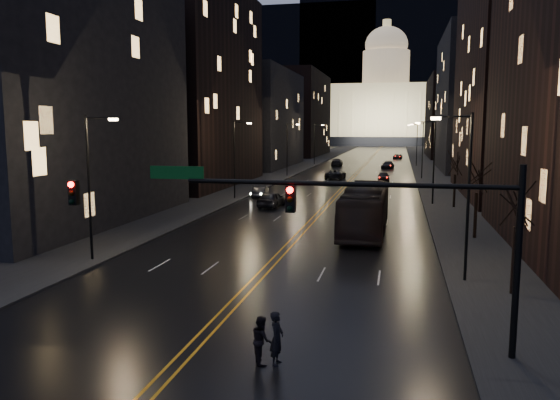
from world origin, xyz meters
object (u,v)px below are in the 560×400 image
Objects in this scene: traffic_signal at (356,214)px; bus at (365,209)px; oncoming_car_a at (272,199)px; oncoming_car_b at (260,192)px; receding_car_a at (358,188)px; pedestrian_b at (262,340)px; pedestrian_a at (277,338)px.

traffic_signal is 23.16m from bus.
oncoming_car_a is at bearing 131.18° from bus.
bus is 3.05× the size of oncoming_car_b.
pedestrian_b is at bearing -93.35° from receding_car_a.
traffic_signal is 3.93× the size of oncoming_car_b.
bus reaches higher than pedestrian_a.
oncoming_car_b is at bearing -61.37° from oncoming_car_a.
oncoming_car_a is (-11.32, 34.92, -4.27)m from traffic_signal.
pedestrian_a reaches higher than receding_car_a.
pedestrian_a is at bearing -92.72° from receding_car_a.
pedestrian_a reaches higher than oncoming_car_b.
bus is at bearing 118.16° from oncoming_car_b.
bus reaches higher than oncoming_car_b.
traffic_signal is 5.23m from pedestrian_a.
oncoming_car_a is 37.96m from pedestrian_a.
bus is 25.01m from pedestrian_b.
oncoming_car_a reaches higher than oncoming_car_b.
oncoming_car_a is 1.12× the size of oncoming_car_b.
traffic_signal is at bearing -84.40° from pedestrian_b.
receding_car_a is at bearing -159.60° from oncoming_car_b.
pedestrian_a reaches higher than pedestrian_b.
pedestrian_b is at bearing -146.73° from traffic_signal.
pedestrian_b is (0.37, -49.81, 0.09)m from receding_car_a.
traffic_signal is 10.08× the size of pedestrian_b.
oncoming_car_b is at bearing 125.34° from bus.
receding_car_a is 49.81m from pedestrian_a.
pedestrian_b reaches higher than oncoming_car_a.
bus is 7.83× the size of pedestrian_b.
pedestrian_a reaches higher than oncoming_car_a.
bus is 25.04m from receding_car_a.
oncoming_car_a is 15.12m from receding_car_a.
traffic_signal is 36.96m from oncoming_car_a.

